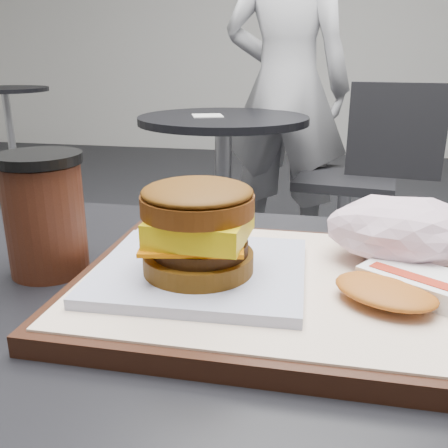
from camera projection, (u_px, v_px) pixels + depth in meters
The scene contains 10 objects.
serving_tray at pixel (281, 287), 0.47m from camera, with size 0.38×0.28×0.02m.
breakfast_sandwich at pixel (199, 239), 0.45m from camera, with size 0.20×0.18×0.09m.
hash_brown at pixel (403, 286), 0.42m from camera, with size 0.14×0.13×0.02m.
crumpled_wrapper at pixel (402, 231), 0.49m from camera, with size 0.14×0.11×0.06m, color white, non-canonical shape.
coffee_cup at pixel (45, 214), 0.51m from camera, with size 0.08×0.08×0.12m.
neighbor_table at pixel (223, 164), 2.10m from camera, with size 0.70×0.70×0.75m.
napkin at pixel (207, 116), 2.03m from camera, with size 0.12×0.12×0.00m, color white.
neighbor_chair at pixel (363, 169), 2.19m from camera, with size 0.63×0.47×0.88m.
patron at pixel (286, 88), 2.37m from camera, with size 0.61×0.40×1.68m, color #BCBCC1.
bg_table_mid at pixel (8, 112), 3.92m from camera, with size 0.66×0.66×0.75m.
Camera 1 is at (0.06, -0.38, 0.99)m, focal length 40.00 mm.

